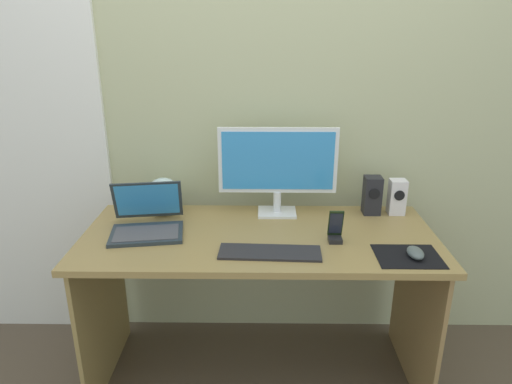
% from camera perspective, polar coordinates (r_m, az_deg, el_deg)
% --- Properties ---
extents(ground_plane, '(8.00, 8.00, 0.00)m').
position_cam_1_polar(ground_plane, '(2.41, 0.32, -21.48)').
color(ground_plane, '#4E4134').
extents(wall_back, '(6.00, 0.04, 2.50)m').
position_cam_1_polar(wall_back, '(2.25, 0.47, 11.14)').
color(wall_back, '#B2B78D').
rests_on(wall_back, ground_plane).
extents(door_left, '(0.82, 0.02, 2.02)m').
position_cam_1_polar(door_left, '(2.55, -26.64, 4.57)').
color(door_left, white).
rests_on(door_left, ground_plane).
extents(desk, '(1.52, 0.66, 0.75)m').
position_cam_1_polar(desk, '(2.06, 0.35, -8.98)').
color(desk, olive).
rests_on(desk, ground_plane).
extents(monitor, '(0.55, 0.14, 0.42)m').
position_cam_1_polar(monitor, '(2.13, 2.71, 3.24)').
color(monitor, silver).
rests_on(monitor, desk).
extents(speaker_right, '(0.08, 0.07, 0.17)m').
position_cam_1_polar(speaker_right, '(2.27, 17.04, -0.58)').
color(speaker_right, silver).
rests_on(speaker_right, desk).
extents(speaker_near_monitor, '(0.08, 0.08, 0.18)m').
position_cam_1_polar(speaker_near_monitor, '(2.24, 14.17, -0.40)').
color(speaker_near_monitor, black).
rests_on(speaker_near_monitor, desk).
extents(laptop, '(0.34, 0.33, 0.21)m').
position_cam_1_polar(laptop, '(2.06, -13.32, -3.63)').
color(laptop, '#263036').
rests_on(laptop, desk).
extents(fishbowl, '(0.17, 0.17, 0.17)m').
position_cam_1_polar(fishbowl, '(2.24, -11.35, -0.45)').
color(fishbowl, silver).
rests_on(fishbowl, desk).
extents(keyboard_external, '(0.41, 0.15, 0.01)m').
position_cam_1_polar(keyboard_external, '(1.83, 1.72, -7.48)').
color(keyboard_external, '#242326').
rests_on(keyboard_external, desk).
extents(mousepad, '(0.25, 0.20, 0.00)m').
position_cam_1_polar(mousepad, '(1.90, 18.27, -7.56)').
color(mousepad, black).
rests_on(mousepad, desk).
extents(mouse, '(0.06, 0.10, 0.04)m').
position_cam_1_polar(mouse, '(1.90, 19.12, -7.11)').
color(mouse, '#4A5555').
rests_on(mouse, mousepad).
extents(phone_in_dock, '(0.06, 0.06, 0.14)m').
position_cam_1_polar(phone_in_dock, '(1.94, 9.80, -4.72)').
color(phone_in_dock, black).
rests_on(phone_in_dock, desk).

